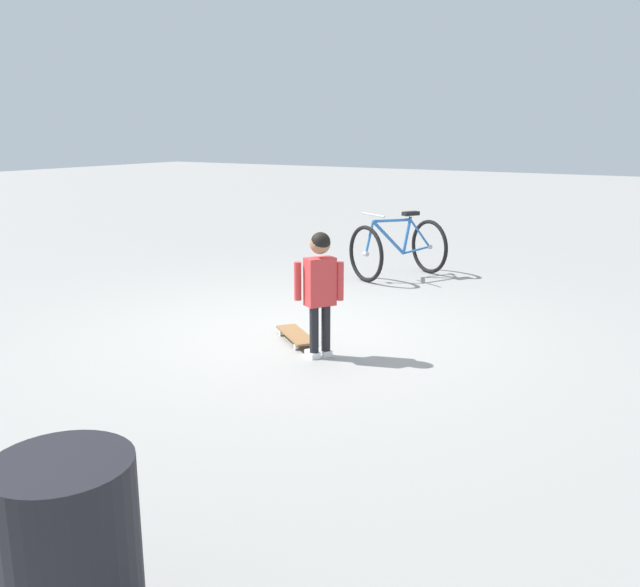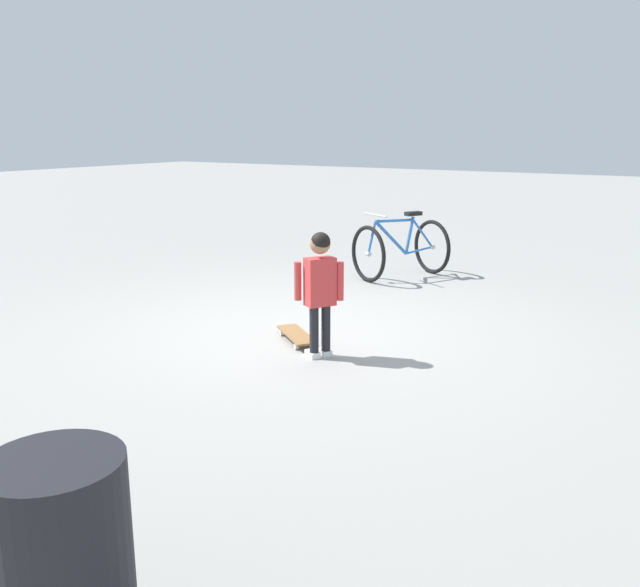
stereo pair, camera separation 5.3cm
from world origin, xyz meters
The scene contains 5 objects.
ground_plane centered at (0.00, 0.00, 0.00)m, with size 50.00×50.00×0.00m, color gray.
child_person centered at (0.56, -0.56, 0.66)m, with size 0.36×0.28×1.06m.
skateboard centered at (0.16, -0.31, 0.06)m, with size 0.61×0.53×0.07m.
bicycle_near centered at (-0.21, 2.64, 0.38)m, with size 1.12×1.28×0.85m.
trash_bin centered at (1.55, -3.84, 0.39)m, with size 0.49×0.49×0.79m, color black.
Camera 1 is at (3.36, -5.14, 1.86)m, focal length 37.74 mm.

